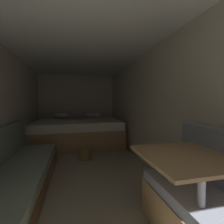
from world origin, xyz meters
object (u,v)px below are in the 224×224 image
Objects in this scene: bed at (78,132)px; wicker_basket at (85,154)px; dinette_bench at (208,212)px; sofa_left at (1,188)px; dinette_table at (185,168)px.

wicker_basket is at bearing -85.42° from bed.
sofa_left is at bearing 153.52° from dinette_bench.
dinette_bench is (1.80, -0.89, 0.06)m from sofa_left.
sofa_left is (-0.87, -2.65, -0.10)m from bed.
bed is 2.79m from sofa_left.
dinette_table is (0.74, -3.49, 0.32)m from bed.
dinette_table is (1.62, -0.84, 0.41)m from sofa_left.
dinette_table is at bearing -73.76° from wicker_basket.
dinette_bench is at bearing -17.07° from dinette_table.
bed reaches higher than wicker_basket.
dinette_table is (-0.18, 0.06, 0.35)m from dinette_bench.
sofa_left is at bearing -125.81° from wicker_basket.
dinette_bench reaches higher than bed.
sofa_left is 12.38× the size of wicker_basket.
bed is 2.08× the size of dinette_bench.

